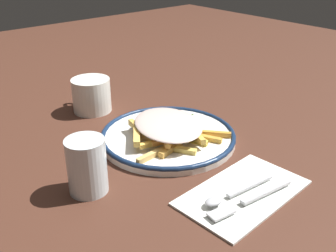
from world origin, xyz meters
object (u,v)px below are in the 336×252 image
object	(u,v)px
fork	(251,198)
coffee_mug	(91,95)
plate	(168,136)
fries_heap	(169,128)
napkin	(243,192)
spoon	(229,195)
water_glass	(87,166)

from	to	relation	value
fork	coffee_mug	bearing A→B (deg)	-0.20
plate	fries_heap	size ratio (longest dim) A/B	1.33
fries_heap	fork	distance (m)	0.25
napkin	coffee_mug	world-z (taller)	coffee_mug
plate	spoon	bearing A→B (deg)	164.48
fries_heap	fork	world-z (taller)	fries_heap
water_glass	fork	bearing A→B (deg)	-138.77
plate	coffee_mug	distance (m)	0.25
coffee_mug	napkin	bearing A→B (deg)	-178.76
napkin	spoon	bearing A→B (deg)	84.73
fork	spoon	xyz separation A→B (m)	(0.03, 0.02, 0.00)
water_glass	fries_heap	bearing A→B (deg)	-80.42
fries_heap	spoon	world-z (taller)	fries_heap
napkin	coffee_mug	xyz separation A→B (m)	(0.48, 0.01, 0.04)
fork	spoon	distance (m)	0.04
spoon	fries_heap	bearing A→B (deg)	-14.17
napkin	spoon	distance (m)	0.04
fork	water_glass	world-z (taller)	water_glass
spoon	water_glass	bearing A→B (deg)	41.85
fries_heap	napkin	world-z (taller)	fries_heap
fries_heap	fork	size ratio (longest dim) A/B	1.23
fork	coffee_mug	xyz separation A→B (m)	(0.50, -0.00, 0.03)
fries_heap	water_glass	world-z (taller)	water_glass
plate	napkin	world-z (taller)	plate
fries_heap	fork	xyz separation A→B (m)	(-0.24, 0.03, -0.03)
water_glass	coffee_mug	world-z (taller)	water_glass
coffee_mug	spoon	bearing A→B (deg)	177.05
fries_heap	plate	bearing A→B (deg)	-34.89
water_glass	coffee_mug	size ratio (longest dim) A/B	0.81
napkin	spoon	world-z (taller)	spoon
fork	napkin	bearing A→B (deg)	-24.54
spoon	coffee_mug	world-z (taller)	coffee_mug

